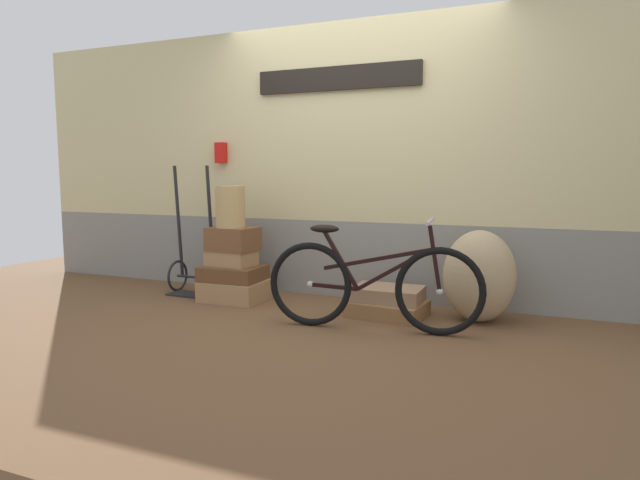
{
  "coord_description": "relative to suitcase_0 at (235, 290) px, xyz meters",
  "views": [
    {
      "loc": [
        1.67,
        -3.98,
        1.14
      ],
      "look_at": [
        -0.09,
        0.17,
        0.6
      ],
      "focal_mm": 31.21,
      "sensor_mm": 36.0,
      "label": 1
    }
  ],
  "objects": [
    {
      "name": "ground",
      "position": [
        0.96,
        -0.25,
        -0.12
      ],
      "size": [
        9.17,
        5.2,
        0.06
      ],
      "primitive_type": "cube",
      "color": "brown"
    },
    {
      "name": "station_building",
      "position": [
        0.97,
        0.59,
        1.15
      ],
      "size": [
        7.17,
        0.74,
        2.48
      ],
      "color": "gray",
      "rests_on": "ground"
    },
    {
      "name": "suitcase_0",
      "position": [
        0.0,
        0.0,
        0.0
      ],
      "size": [
        0.55,
        0.45,
        0.18
      ],
      "primitive_type": "cube",
      "rotation": [
        0.0,
        0.0,
        -0.0
      ],
      "color": "#9E754C",
      "rests_on": "ground"
    },
    {
      "name": "suitcase_1",
      "position": [
        -0.02,
        0.01,
        0.16
      ],
      "size": [
        0.55,
        0.45,
        0.13
      ],
      "primitive_type": "cube",
      "rotation": [
        0.0,
        0.0,
        0.04
      ],
      "color": "brown",
      "rests_on": "suitcase_0"
    },
    {
      "name": "suitcase_2",
      "position": [
        -0.05,
        0.03,
        0.29
      ],
      "size": [
        0.42,
        0.32,
        0.14
      ],
      "primitive_type": "cube",
      "rotation": [
        0.0,
        0.0,
        -0.06
      ],
      "color": "#9E754C",
      "rests_on": "suitcase_1"
    },
    {
      "name": "suitcase_3",
      "position": [
        -0.03,
        0.04,
        0.46
      ],
      "size": [
        0.42,
        0.37,
        0.21
      ],
      "primitive_type": "cube",
      "rotation": [
        0.0,
        0.0,
        -0.06
      ],
      "color": "brown",
      "rests_on": "suitcase_2"
    },
    {
      "name": "suitcase_4",
      "position": [
        1.42,
        -0.0,
        -0.03
      ],
      "size": [
        0.64,
        0.48,
        0.12
      ],
      "primitive_type": "cube",
      "rotation": [
        0.0,
        0.0,
        -0.09
      ],
      "color": "olive",
      "rests_on": "ground"
    },
    {
      "name": "suitcase_5",
      "position": [
        1.42,
        0.02,
        0.09
      ],
      "size": [
        0.55,
        0.38,
        0.11
      ],
      "primitive_type": "cube",
      "rotation": [
        0.0,
        0.0,
        0.01
      ],
      "color": "#937051",
      "rests_on": "suitcase_4"
    },
    {
      "name": "wicker_basket",
      "position": [
        -0.04,
        0.02,
        0.75
      ],
      "size": [
        0.26,
        0.26,
        0.37
      ],
      "primitive_type": "cylinder",
      "color": "tan",
      "rests_on": "suitcase_3"
    },
    {
      "name": "luggage_trolley",
      "position": [
        -0.51,
        0.11,
        0.18
      ],
      "size": [
        0.45,
        0.37,
        1.21
      ],
      "color": "black",
      "rests_on": "ground"
    },
    {
      "name": "burlap_sack",
      "position": [
        2.12,
        0.11,
        0.27
      ],
      "size": [
        0.55,
        0.47,
        0.71
      ],
      "primitive_type": "ellipsoid",
      "color": "tan",
      "rests_on": "ground"
    },
    {
      "name": "bicycle",
      "position": [
        1.44,
        -0.45,
        0.25
      ],
      "size": [
        1.58,
        0.46,
        0.82
      ],
      "color": "black",
      "rests_on": "ground"
    }
  ]
}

